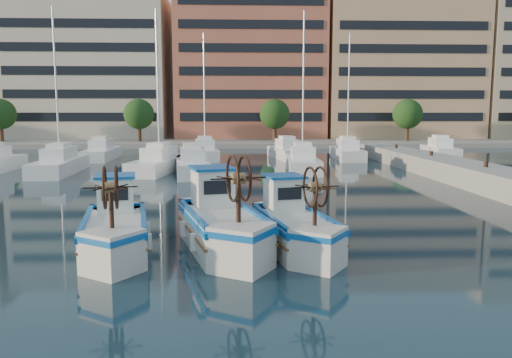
# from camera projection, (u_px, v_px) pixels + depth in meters

# --- Properties ---
(ground) EXTENTS (300.00, 300.00, 0.00)m
(ground) POSITION_uv_depth(u_px,v_px,m) (275.00, 264.00, 13.92)
(ground) COLOR #193442
(ground) RESTS_ON ground
(waterfront) EXTENTS (180.00, 40.00, 25.60)m
(waterfront) POSITION_uv_depth(u_px,v_px,m) (303.00, 69.00, 77.29)
(waterfront) COLOR gray
(waterfront) RESTS_ON ground
(yacht_marina) EXTENTS (40.72, 21.92, 11.50)m
(yacht_marina) POSITION_uv_depth(u_px,v_px,m) (213.00, 158.00, 41.26)
(yacht_marina) COLOR white
(yacht_marina) RESTS_ON ground
(fishing_boat_a) EXTENTS (2.66, 4.66, 2.83)m
(fishing_boat_a) POSITION_uv_depth(u_px,v_px,m) (115.00, 226.00, 15.20)
(fishing_boat_a) COLOR silver
(fishing_boat_a) RESTS_ON ground
(fishing_boat_b) EXTENTS (3.18, 5.11, 3.09)m
(fishing_boat_b) POSITION_uv_depth(u_px,v_px,m) (221.00, 221.00, 15.55)
(fishing_boat_b) COLOR silver
(fishing_boat_b) RESTS_ON ground
(fishing_boat_c) EXTENTS (2.62, 4.56, 2.76)m
(fishing_boat_c) POSITION_uv_depth(u_px,v_px,m) (293.00, 224.00, 15.58)
(fishing_boat_c) COLOR silver
(fishing_boat_c) RESTS_ON ground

